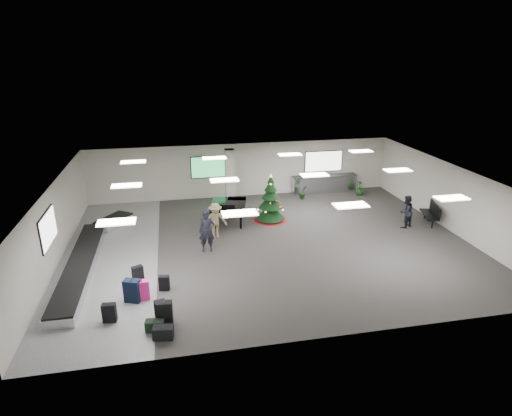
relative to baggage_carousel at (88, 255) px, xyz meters
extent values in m
plane|color=#33302E|center=(7.84, 0.08, -0.21)|extent=(18.00, 18.00, 0.00)
cube|color=beige|center=(7.84, 7.08, 1.39)|extent=(18.00, 0.02, 3.20)
cube|color=beige|center=(7.84, -6.92, 1.39)|extent=(18.00, 0.02, 3.20)
cube|color=beige|center=(-1.16, 0.08, 1.39)|extent=(0.02, 14.00, 3.20)
cube|color=beige|center=(16.84, 0.08, 1.39)|extent=(0.02, 14.00, 3.20)
cube|color=silver|center=(7.84, 0.08, 2.99)|extent=(18.00, 14.00, 0.02)
cube|color=slate|center=(0.84, 0.08, -0.21)|extent=(4.00, 14.00, 0.01)
cube|color=#B9B6A9|center=(6.84, 5.68, 1.39)|extent=(0.50, 0.50, 3.20)
cube|color=green|center=(5.84, 7.03, 1.69)|extent=(2.20, 0.08, 1.30)
cube|color=white|center=(12.84, 7.03, 1.69)|extent=(2.40, 0.08, 1.30)
cube|color=white|center=(-1.11, -0.92, 1.69)|extent=(0.08, 2.10, 1.30)
cube|color=white|center=(1.84, -3.92, 2.93)|extent=(1.20, 0.60, 0.04)
cube|color=white|center=(1.84, 0.08, 2.93)|extent=(1.20, 0.60, 0.04)
cube|color=white|center=(1.84, 4.08, 2.93)|extent=(1.20, 0.60, 0.04)
cube|color=white|center=(5.84, -3.92, 2.93)|extent=(1.20, 0.60, 0.04)
cube|color=white|center=(5.84, 0.08, 2.93)|extent=(1.20, 0.60, 0.04)
cube|color=white|center=(5.84, 4.08, 2.93)|extent=(1.20, 0.60, 0.04)
cube|color=white|center=(9.84, -3.92, 2.93)|extent=(1.20, 0.60, 0.04)
cube|color=white|center=(9.84, 0.08, 2.93)|extent=(1.20, 0.60, 0.04)
cube|color=white|center=(9.84, 4.08, 2.93)|extent=(1.20, 0.60, 0.04)
cube|color=white|center=(13.84, -3.92, 2.93)|extent=(1.20, 0.60, 0.04)
cube|color=white|center=(13.84, 0.08, 2.93)|extent=(1.20, 0.60, 0.04)
cube|color=white|center=(13.84, 4.08, 2.93)|extent=(1.20, 0.60, 0.04)
cube|color=silver|center=(-0.16, -0.92, -0.02)|extent=(1.00, 8.00, 0.38)
cube|color=black|center=(-0.16, -0.92, 0.19)|extent=(0.95, 7.90, 0.05)
cube|color=silver|center=(0.64, 3.68, -0.02)|extent=(1.97, 2.21, 0.38)
cube|color=black|center=(0.64, 3.68, 0.19)|extent=(1.87, 2.10, 0.05)
cube|color=silver|center=(12.84, 6.73, 0.31)|extent=(4.00, 0.60, 1.05)
cube|color=#2B2A2D|center=(12.84, 6.73, 0.85)|extent=(4.05, 0.65, 0.04)
cube|color=black|center=(3.15, -5.19, 0.18)|extent=(0.53, 0.33, 0.79)
cube|color=black|center=(3.15, -5.19, 0.59)|extent=(0.05, 0.17, 0.02)
cube|color=black|center=(3.00, -4.72, 0.07)|extent=(0.40, 0.26, 0.57)
cube|color=black|center=(3.00, -4.72, 0.37)|extent=(0.05, 0.12, 0.02)
cube|color=#F8208A|center=(2.39, -3.60, 0.16)|extent=(0.49, 0.29, 0.75)
cube|color=black|center=(2.39, -3.60, 0.55)|extent=(0.04, 0.16, 0.02)
cube|color=black|center=(3.13, -3.09, 0.07)|extent=(0.41, 0.27, 0.57)
cube|color=black|center=(3.13, -3.09, 0.37)|extent=(0.05, 0.13, 0.02)
cube|color=black|center=(2.05, -3.65, 0.21)|extent=(0.62, 0.49, 0.84)
cube|color=black|center=(2.05, -3.65, 0.64)|extent=(0.10, 0.19, 0.02)
cube|color=black|center=(1.39, -4.73, 0.11)|extent=(0.46, 0.28, 0.65)
cube|color=black|center=(1.39, -4.73, 0.45)|extent=(0.05, 0.14, 0.02)
cube|color=black|center=(2.83, -5.53, -0.02)|extent=(0.60, 0.36, 0.38)
cube|color=black|center=(2.83, -5.53, 0.18)|extent=(0.05, 0.17, 0.02)
cube|color=black|center=(2.14, -2.18, 0.08)|extent=(0.46, 0.38, 0.59)
cube|color=black|center=(2.14, -2.18, 0.39)|extent=(0.09, 0.14, 0.02)
cube|color=black|center=(3.10, -5.95, -0.01)|extent=(0.66, 0.43, 0.40)
cube|color=black|center=(3.10, -5.95, 0.20)|extent=(0.06, 0.21, 0.02)
cone|color=maroon|center=(8.54, 2.90, -0.16)|extent=(1.75, 1.75, 0.11)
cylinder|color=#3F2819|center=(8.54, 2.90, 0.02)|extent=(0.11, 0.11, 0.46)
cone|color=black|center=(8.54, 2.90, 0.29)|extent=(1.47, 1.47, 0.83)
cone|color=black|center=(8.54, 2.90, 0.84)|extent=(1.20, 1.20, 0.74)
cone|color=black|center=(8.54, 2.90, 1.30)|extent=(0.92, 0.92, 0.64)
cone|color=black|center=(8.54, 2.90, 1.67)|extent=(0.64, 0.64, 0.55)
cone|color=black|center=(8.54, 2.90, 1.99)|extent=(0.37, 0.37, 0.41)
cone|color=#FFE566|center=(8.54, 2.90, 2.20)|extent=(0.15, 0.15, 0.17)
cube|color=black|center=(6.36, 2.95, 0.69)|extent=(2.08, 2.25, 0.31)
cube|color=black|center=(6.14, 1.93, 0.60)|extent=(1.63, 0.67, 0.11)
cube|color=white|center=(6.13, 1.90, 0.67)|extent=(1.43, 0.46, 0.02)
cube|color=black|center=(6.20, 2.20, 0.91)|extent=(0.76, 0.20, 0.24)
cylinder|color=black|center=(5.55, 2.35, 0.16)|extent=(0.11, 0.11, 0.75)
cylinder|color=black|center=(6.84, 2.06, 0.16)|extent=(0.11, 0.11, 0.75)
cylinder|color=black|center=(6.53, 3.70, 0.16)|extent=(0.11, 0.11, 0.75)
cube|color=black|center=(16.34, 0.86, 0.25)|extent=(1.00, 1.75, 0.07)
cylinder|color=black|center=(16.34, 0.20, 0.01)|extent=(0.07, 0.07, 0.44)
cylinder|color=black|center=(16.34, 1.52, 0.01)|extent=(0.07, 0.07, 0.44)
cube|color=black|center=(16.59, 0.86, 0.56)|extent=(0.53, 1.60, 0.55)
imported|color=black|center=(4.99, -0.13, 0.73)|extent=(0.70, 0.48, 1.88)
imported|color=#96835C|center=(5.51, 1.22, 0.64)|extent=(1.19, 0.80, 1.71)
imported|color=black|center=(14.86, 0.63, 0.62)|extent=(0.99, 0.90, 1.66)
imported|color=#133B18|center=(11.19, 5.77, 0.22)|extent=(0.57, 0.51, 0.86)
imported|color=#133B18|center=(14.80, 5.78, 0.24)|extent=(0.62, 0.62, 0.90)
camera|label=1|loc=(3.73, -17.23, 8.10)|focal=30.00mm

